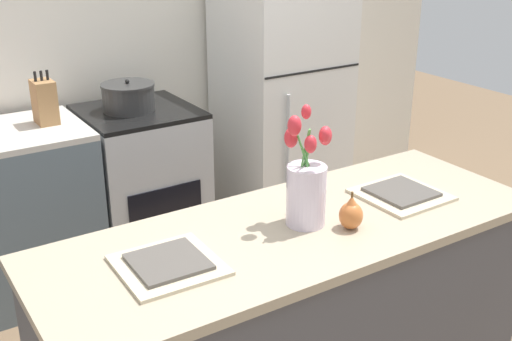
% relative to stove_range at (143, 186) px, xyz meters
% --- Properties ---
extents(back_wall, '(5.20, 0.08, 2.70)m').
position_rel_stove_range_xyz_m(back_wall, '(-0.10, 0.40, 0.90)').
color(back_wall, silver).
rests_on(back_wall, ground_plane).
extents(kitchen_island, '(1.80, 0.66, 0.91)m').
position_rel_stove_range_xyz_m(kitchen_island, '(-0.10, -1.60, 0.00)').
color(kitchen_island, '#4C4C51').
rests_on(kitchen_island, ground_plane).
extents(stove_range, '(0.60, 0.61, 0.91)m').
position_rel_stove_range_xyz_m(stove_range, '(0.00, 0.00, 0.00)').
color(stove_range, '#B2B5B7').
rests_on(stove_range, ground_plane).
extents(refrigerator, '(0.68, 0.67, 1.72)m').
position_rel_stove_range_xyz_m(refrigerator, '(0.95, 0.00, 0.40)').
color(refrigerator, white).
rests_on(refrigerator, ground_plane).
extents(flower_vase, '(0.16, 0.16, 0.40)m').
position_rel_stove_range_xyz_m(flower_vase, '(-0.06, -1.60, 0.59)').
color(flower_vase, silver).
rests_on(flower_vase, kitchen_island).
extents(pear_figurine, '(0.08, 0.08, 0.13)m').
position_rel_stove_range_xyz_m(pear_figurine, '(0.05, -1.71, 0.51)').
color(pear_figurine, '#C66B33').
rests_on(pear_figurine, kitchen_island).
extents(plate_setting_left, '(0.30, 0.30, 0.02)m').
position_rel_stove_range_xyz_m(plate_setting_left, '(-0.58, -1.61, 0.47)').
color(plate_setting_left, beige).
rests_on(plate_setting_left, kitchen_island).
extents(plate_setting_right, '(0.30, 0.30, 0.02)m').
position_rel_stove_range_xyz_m(plate_setting_right, '(0.38, -1.61, 0.47)').
color(plate_setting_right, beige).
rests_on(plate_setting_right, kitchen_island).
extents(cooking_pot, '(0.29, 0.29, 0.17)m').
position_rel_stove_range_xyz_m(cooking_pot, '(-0.04, 0.01, 0.53)').
color(cooking_pot, '#2D2D2D').
rests_on(cooking_pot, stove_range).
extents(knife_block, '(0.10, 0.14, 0.27)m').
position_rel_stove_range_xyz_m(knife_block, '(-0.48, 0.02, 0.57)').
color(knife_block, '#A37547').
rests_on(knife_block, back_counter).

